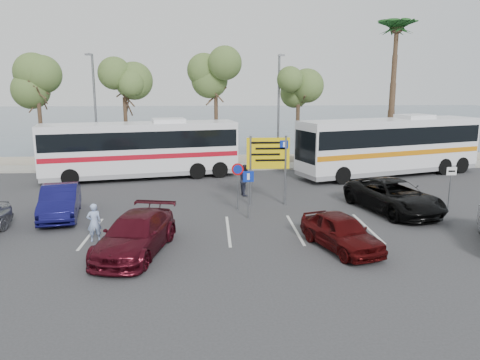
{
  "coord_description": "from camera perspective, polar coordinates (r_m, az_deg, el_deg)",
  "views": [
    {
      "loc": [
        -1.9,
        -20.19,
        6.27
      ],
      "look_at": [
        -0.45,
        3.0,
        1.37
      ],
      "focal_mm": 35.0,
      "sensor_mm": 36.0,
      "label": 1
    }
  ],
  "objects": [
    {
      "name": "coach_bus_right",
      "position": [
        33.27,
        17.76,
        3.77
      ],
      "size": [
        13.28,
        6.73,
        4.07
      ],
      "color": "white",
      "rests_on": "ground"
    },
    {
      "name": "suv_black",
      "position": [
        24.08,
        18.22,
        -1.88
      ],
      "size": [
        4.0,
        6.13,
        1.57
      ],
      "primitive_type": "imported",
      "rotation": [
        0.0,
        0.0,
        0.27
      ],
      "color": "black",
      "rests_on": "ground"
    },
    {
      "name": "tree_left",
      "position": [
        34.73,
        -13.97,
        11.12
      ],
      "size": [
        3.2,
        3.2,
        7.2
      ],
      "color": "#382619",
      "rests_on": "kerb_strip"
    },
    {
      "name": "car_red",
      "position": [
        18.27,
        12.23,
        -6.17
      ],
      "size": [
        2.81,
        4.34,
        1.37
      ],
      "primitive_type": "imported",
      "rotation": [
        0.0,
        0.0,
        0.32
      ],
      "color": "#44090A",
      "rests_on": "ground"
    },
    {
      "name": "sign_parking",
      "position": [
        21.59,
        1.02,
        -0.95
      ],
      "size": [
        0.5,
        0.07,
        2.25
      ],
      "color": "slate",
      "rests_on": "ground"
    },
    {
      "name": "coach_bus_left",
      "position": [
        31.35,
        -12.01,
        3.46
      ],
      "size": [
        12.81,
        5.26,
        3.9
      ],
      "color": "white",
      "rests_on": "ground"
    },
    {
      "name": "sea",
      "position": [
        80.46,
        -2.24,
        7.43
      ],
      "size": [
        140.0,
        140.0,
        0.0
      ],
      "primitive_type": "plane",
      "color": "#3D5062",
      "rests_on": "ground"
    },
    {
      "name": "direction_sign",
      "position": [
        23.88,
        3.45,
        2.62
      ],
      "size": [
        2.2,
        0.12,
        3.6
      ],
      "color": "slate",
      "rests_on": "ground"
    },
    {
      "name": "car_blue",
      "position": [
        23.48,
        -21.1,
        -2.49
      ],
      "size": [
        2.5,
        4.84,
        1.52
      ],
      "primitive_type": "imported",
      "rotation": [
        0.0,
        0.0,
        0.2
      ],
      "color": "#11104E",
      "rests_on": "ground"
    },
    {
      "name": "seawall",
      "position": [
        36.73,
        -0.57,
        2.55
      ],
      "size": [
        48.0,
        0.8,
        0.6
      ],
      "primitive_type": "cube",
      "color": "#9F957F",
      "rests_on": "ground"
    },
    {
      "name": "street_lamp_left",
      "position": [
        34.71,
        -17.28,
        8.61
      ],
      "size": [
        0.45,
        1.15,
        8.01
      ],
      "color": "slate",
      "rests_on": "kerb_strip"
    },
    {
      "name": "lane_markings",
      "position": [
        20.2,
        -1.26,
        -6.17
      ],
      "size": [
        12.02,
        4.2,
        0.01
      ],
      "primitive_type": null,
      "color": "silver",
      "rests_on": "ground"
    },
    {
      "name": "palm_tree",
      "position": [
        36.9,
        18.56,
        16.91
      ],
      "size": [
        4.8,
        4.8,
        11.2
      ],
      "color": "#382619",
      "rests_on": "kerb_strip"
    },
    {
      "name": "tree_mid",
      "position": [
        34.2,
        -2.98,
        12.53
      ],
      "size": [
        3.2,
        3.2,
        8.0
      ],
      "color": "#382619",
      "rests_on": "kerb_strip"
    },
    {
      "name": "sign_no_stop",
      "position": [
        23.1,
        -0.29,
        0.17
      ],
      "size": [
        0.6,
        0.08,
        2.35
      ],
      "color": "slate",
      "rests_on": "ground"
    },
    {
      "name": "ground",
      "position": [
        21.23,
        1.71,
        -5.28
      ],
      "size": [
        120.0,
        120.0,
        0.0
      ],
      "primitive_type": "plane",
      "color": "#313133",
      "rests_on": "ground"
    },
    {
      "name": "pedestrian_far",
      "position": [
        26.19,
        0.65,
        0.01
      ],
      "size": [
        0.79,
        0.94,
        1.75
      ],
      "primitive_type": "imported",
      "rotation": [
        0.0,
        0.0,
        1.73
      ],
      "color": "#2D3044",
      "rests_on": "ground"
    },
    {
      "name": "kerb_strip",
      "position": [
        34.8,
        -0.4,
        1.65
      ],
      "size": [
        44.0,
        2.4,
        0.15
      ],
      "primitive_type": "cube",
      "color": "#9C998E",
      "rests_on": "ground"
    },
    {
      "name": "sign_taxi",
      "position": [
        25.11,
        24.27,
        -0.3
      ],
      "size": [
        0.5,
        0.07,
        2.2
      ],
      "color": "slate",
      "rests_on": "ground"
    },
    {
      "name": "street_lamp_right",
      "position": [
        34.1,
        4.74,
        9.05
      ],
      "size": [
        0.45,
        1.15,
        8.01
      ],
      "color": "slate",
      "rests_on": "kerb_strip"
    },
    {
      "name": "tree_right",
      "position": [
        34.78,
        7.17,
        11.64
      ],
      "size": [
        3.2,
        3.2,
        7.4
      ],
      "color": "#382619",
      "rests_on": "kerb_strip"
    },
    {
      "name": "car_maroon",
      "position": [
        17.85,
        -12.61,
        -6.49
      ],
      "size": [
        3.03,
        5.33,
        1.46
      ],
      "primitive_type": "imported",
      "rotation": [
        0.0,
        0.0,
        -0.21
      ],
      "color": "#480C17",
      "rests_on": "ground"
    },
    {
      "name": "pedestrian_near",
      "position": [
        19.57,
        -17.36,
        -4.96
      ],
      "size": [
        0.66,
        0.56,
        1.55
      ],
      "primitive_type": "imported",
      "rotation": [
        0.0,
        0.0,
        3.52
      ],
      "color": "#98AFDD",
      "rests_on": "ground"
    },
    {
      "name": "tree_far_left",
      "position": [
        36.27,
        -23.53,
        11.03
      ],
      "size": [
        3.2,
        3.2,
        7.6
      ],
      "color": "#382619",
      "rests_on": "kerb_strip"
    }
  ]
}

